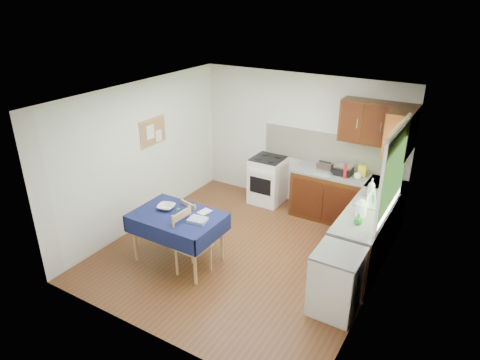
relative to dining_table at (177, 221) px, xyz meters
The scene contains 33 objects.
floor 1.21m from the dining_table, 43.74° to the left, with size 4.20×4.20×0.00m, color #4D3314.
ceiling 2.06m from the dining_table, 43.74° to the left, with size 4.00×4.20×0.02m, color white.
wall_back 2.93m from the dining_table, 75.55° to the left, with size 4.00×0.02×2.50m, color silver.
wall_front 1.68m from the dining_table, 63.05° to the right, with size 4.00×0.02×2.50m, color silver.
wall_left 1.56m from the dining_table, 151.80° to the left, with size 0.02×4.20×2.50m, color white.
wall_right 2.86m from the dining_table, 14.19° to the left, with size 0.02×4.20×2.50m, color silver.
base_cabinets 2.86m from the dining_table, 43.13° to the left, with size 1.90×2.30×0.86m.
worktop_back 3.06m from the dining_table, 54.59° to the left, with size 1.90×0.60×0.04m, color slate.
worktop_right 2.77m from the dining_table, 28.94° to the left, with size 0.60×1.70×0.04m, color slate.
worktop_corner 3.47m from the dining_table, 45.81° to the left, with size 0.60×0.60×0.04m, color slate.
splashback 3.13m from the dining_table, 63.73° to the left, with size 2.70×0.02×0.60m, color white.
upper_cabinets 3.54m from the dining_table, 47.95° to the left, with size 1.20×0.85×0.70m.
stove 2.51m from the dining_table, 84.98° to the left, with size 0.60×0.61×0.92m.
window 3.17m from the dining_table, 27.28° to the left, with size 0.04×1.48×1.26m.
fridge 2.44m from the dining_table, ahead, with size 0.58×0.60×0.89m.
corkboard 1.83m from the dining_table, 141.75° to the left, with size 0.04×0.62×0.47m.
dining_table is the anchor object (origin of this frame).
chair_far 0.47m from the dining_table, 88.68° to the left, with size 0.47×0.47×0.88m.
chair_near 0.40m from the dining_table, 23.07° to the right, with size 0.46×0.46×0.98m.
toaster 2.79m from the dining_table, 60.58° to the left, with size 0.26×0.16×0.20m.
sandwich_press 3.01m from the dining_table, 55.81° to the left, with size 0.29×0.25×0.17m.
sauce_bottle 2.94m from the dining_table, 53.20° to the left, with size 0.05×0.05×0.24m, color red.
yellow_packet 3.29m from the dining_table, 53.06° to the left, with size 0.13×0.09×0.18m, color yellow.
dish_rack 2.88m from the dining_table, 33.39° to the left, with size 0.44×0.33×0.21m.
kettle 2.66m from the dining_table, 26.15° to the left, with size 0.15×0.15×0.26m.
cup 3.12m from the dining_table, 51.15° to the left, with size 0.12×0.12×0.10m, color white.
soap_bottle_a 2.99m from the dining_table, 38.57° to the left, with size 0.11×0.12×0.30m, color white.
soap_bottle_b 2.91m from the dining_table, 34.44° to the left, with size 0.08×0.08×0.17m, color #1B66A1.
soap_bottle_c 2.59m from the dining_table, 20.71° to the left, with size 0.12×0.12×0.15m, color #227E2C.
plate_bowl 0.30m from the dining_table, 165.60° to the left, with size 0.26×0.26×0.06m, color beige.
book 0.38m from the dining_table, 50.01° to the left, with size 0.15×0.20×0.02m, color white.
spice_jar 0.15m from the dining_table, 72.02° to the left, with size 0.04×0.04×0.09m, color green.
tea_towel 0.40m from the dining_table, ahead, with size 0.26×0.20×0.05m, color navy.
Camera 1 is at (2.92, -4.96, 3.82)m, focal length 32.00 mm.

